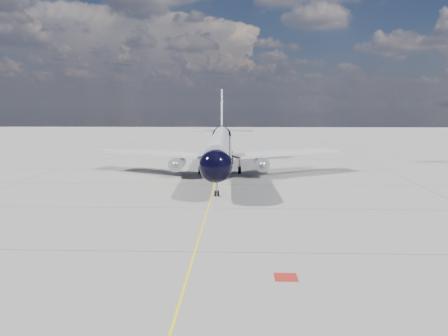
% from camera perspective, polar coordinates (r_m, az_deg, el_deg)
% --- Properties ---
extents(ground, '(320.00, 320.00, 0.00)m').
position_cam_1_polar(ground, '(69.86, -0.96, -1.41)').
color(ground, gray).
rests_on(ground, ground).
extents(taxiway_centerline, '(0.16, 160.00, 0.01)m').
position_cam_1_polar(taxiway_centerline, '(64.95, -1.18, -2.15)').
color(taxiway_centerline, yellow).
rests_on(taxiway_centerline, ground).
extents(red_marking, '(1.60, 1.60, 0.01)m').
position_cam_1_polar(red_marking, '(31.27, 8.08, -13.94)').
color(red_marking, maroon).
rests_on(red_marking, ground).
extents(main_airliner, '(42.86, 52.10, 15.07)m').
position_cam_1_polar(main_airliner, '(74.80, -0.56, 2.85)').
color(main_airliner, black).
rests_on(main_airliner, ground).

